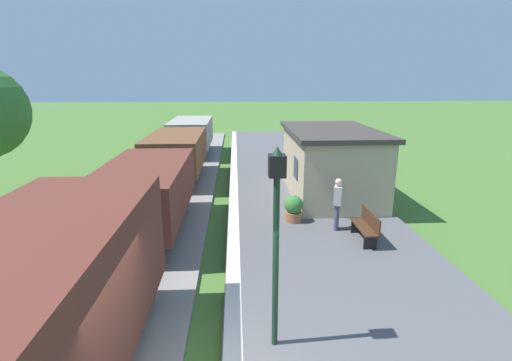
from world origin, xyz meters
The scene contains 6 objects.
freight_train centered at (-2.40, 9.69, 1.48)m, with size 2.50×26.00×2.72m.
station_hut centered at (4.40, 10.27, 1.65)m, with size 3.50×5.80×2.78m.
bench_near_hut centered at (4.39, 5.63, 0.72)m, with size 0.42×1.50×0.91m.
person_waiting centered at (3.72, 6.54, 1.18)m, with size 0.35×0.44×1.71m.
potted_planter centered at (2.45, 7.33, 0.72)m, with size 0.64×0.64×0.92m.
lamp_post_near centered at (1.17, 1.21, 2.80)m, with size 0.28×0.28×3.70m.
Camera 1 is at (0.50, -4.70, 5.00)m, focal length 26.41 mm.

